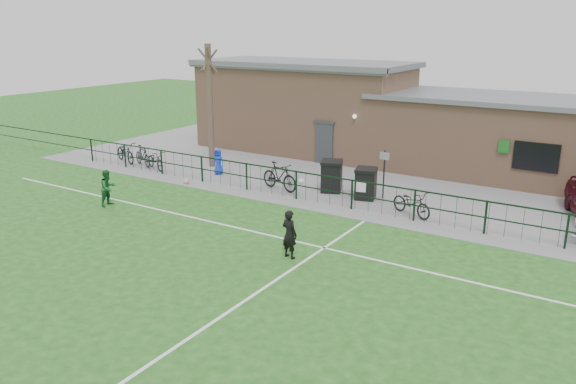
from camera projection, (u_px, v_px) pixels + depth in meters
The scene contains 20 objects.
ground at pixel (193, 279), 15.69m from camera, with size 90.00×90.00×0.00m, color #1D5218.
paving_strip at pixel (384, 175), 26.63m from camera, with size 34.00×13.00×0.02m, color slate.
pitch_line_touch at pixel (326, 206), 22.01m from camera, with size 28.00×0.10×0.01m, color white.
pitch_line_mid at pixel (272, 236), 18.93m from camera, with size 28.00×0.10×0.01m, color white.
pitch_line_perp at pixel (251, 297), 14.66m from camera, with size 0.10×16.00×0.01m, color white.
perimeter_fence at pixel (329, 191), 22.00m from camera, with size 28.00×0.10×1.20m, color black.
bare_tree at pixel (210, 107), 27.44m from camera, with size 0.30×0.30×6.00m, color #4C382E.
wheelie_bin_left at pixel (332, 177), 23.82m from camera, with size 0.83×0.94×1.25m, color black.
wheelie_bin_right at pixel (366, 184), 22.82m from camera, with size 0.78×0.89×1.18m, color black.
sign_post at pixel (384, 174), 22.80m from camera, with size 0.06×0.06×2.00m, color black.
bicycle_a at pixel (125, 152), 28.95m from camera, with size 0.71×2.03×1.07m, color black.
bicycle_b at pixel (143, 156), 28.18m from camera, with size 0.49×1.72×1.03m, color black.
bicycle_c at pixel (156, 160), 27.52m from camera, with size 0.61×1.75×0.92m, color black.
bicycle_d at pixel (279, 176), 24.01m from camera, with size 0.57×2.00×1.20m, color black.
bicycle_e at pixel (412, 203), 20.80m from camera, with size 0.64×1.84×0.97m, color black.
spectator_child at pixel (218, 162), 26.55m from camera, with size 0.60×0.39×1.23m, color blue.
goalkeeper_kick at pixel (290, 232), 17.05m from camera, with size 1.52×2.86×1.77m.
outfield_player at pixel (108, 188), 21.97m from camera, with size 0.70×0.54×1.44m, color #1B5F2C.
ball_ground at pixel (186, 181), 25.10m from camera, with size 0.24×0.24×0.24m, color silver.
clubhouse at pixel (393, 119), 28.88m from camera, with size 24.25×5.40×4.96m.
Camera 1 is at (9.92, -10.69, 6.82)m, focal length 35.00 mm.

